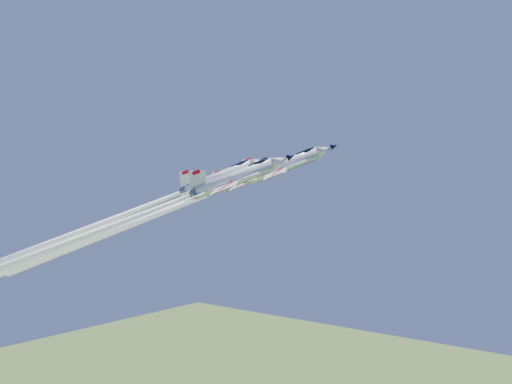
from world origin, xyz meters
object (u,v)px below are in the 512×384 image
Objects in this scene: jet_slot at (112,219)px; jet_lead at (169,210)px; jet_right at (104,229)px; jet_left at (140,219)px.

jet_lead is at bearing 98.10° from jet_slot.
jet_lead is 11.66m from jet_right.
jet_lead is 1.04× the size of jet_slot.
jet_right reaches higher than jet_slot.
jet_left is 0.92× the size of jet_right.
jet_right is (4.51, -11.77, -1.04)m from jet_left.
jet_lead is 10.24m from jet_left.
jet_left is at bearing -131.00° from jet_lead.
jet_lead reaches higher than jet_slot.
jet_right is 1.16× the size of jet_slot.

